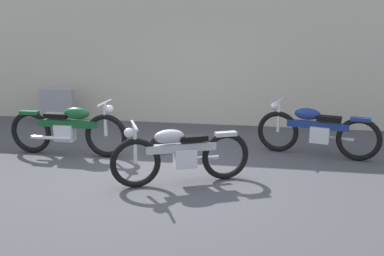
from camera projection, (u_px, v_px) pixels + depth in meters
name	position (u px, v px, depth m)	size (l,w,h in m)	color
ground_plane	(166.00, 173.00, 7.11)	(40.00, 40.00, 0.00)	#47474C
building_wall	(201.00, 48.00, 10.19)	(18.00, 0.30, 3.53)	beige
stone_marker	(57.00, 107.00, 10.32)	(0.80, 0.20, 0.84)	#9E9EA3
helmet	(158.00, 145.00, 8.14)	(0.30, 0.30, 0.30)	black
motorcycle_silver	(180.00, 154.00, 6.54)	(1.96, 1.04, 0.95)	black
motorcycle_blue	(316.00, 130.00, 7.89)	(2.13, 0.77, 0.97)	black
motorcycle_green	(69.00, 129.00, 7.93)	(2.23, 0.62, 1.00)	black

